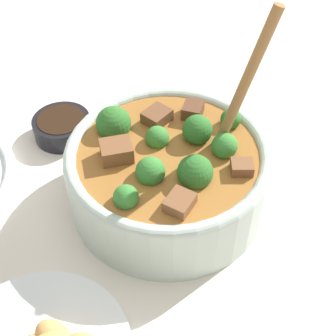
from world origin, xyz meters
name	(u,v)px	position (x,y,z in m)	size (l,w,h in m)	color
ground_plane	(168,199)	(0.00, 0.00, 0.00)	(4.00, 4.00, 0.00)	silver
stew_bowl	(168,170)	(0.00, 0.00, 0.05)	(0.24, 0.24, 0.25)	#B2C6BC
condiment_bowl	(62,126)	(-0.12, 0.16, 0.02)	(0.08, 0.08, 0.03)	black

